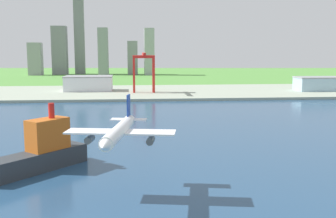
% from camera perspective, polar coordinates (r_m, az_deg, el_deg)
% --- Properties ---
extents(ground_plane, '(2400.00, 2400.00, 0.00)m').
position_cam_1_polar(ground_plane, '(253.34, -5.53, -2.49)').
color(ground_plane, '#528F3D').
extents(water_bay, '(840.00, 360.00, 0.15)m').
position_cam_1_polar(water_bay, '(194.72, -5.63, -5.78)').
color(water_bay, navy).
rests_on(water_bay, ground).
extents(industrial_pier, '(840.00, 140.00, 2.50)m').
position_cam_1_polar(industrial_pier, '(441.27, -5.39, 2.31)').
color(industrial_pier, '#97A28E').
rests_on(industrial_pier, ground).
extents(airplane_landing, '(35.14, 41.54, 13.50)m').
position_cam_1_polar(airplane_landing, '(128.14, -6.74, -3.14)').
color(airplane_landing, white).
extents(container_barge, '(36.74, 39.60, 25.82)m').
position_cam_1_polar(container_barge, '(170.22, -17.19, -5.69)').
color(container_barge, '#2D3338').
rests_on(container_barge, water_bay).
extents(port_crane_red, '(22.44, 41.47, 40.48)m').
position_cam_1_polar(port_crane_red, '(423.58, -3.35, 6.15)').
color(port_crane_red, red).
rests_on(port_crane_red, industrial_pier).
extents(warehouse_main, '(50.40, 30.50, 15.78)m').
position_cam_1_polar(warehouse_main, '(450.82, -10.84, 3.49)').
color(warehouse_main, silver).
rests_on(warehouse_main, industrial_pier).
extents(warehouse_annex, '(47.70, 26.19, 14.77)m').
position_cam_1_polar(warehouse_annex, '(471.94, 19.94, 3.29)').
color(warehouse_annex, '#99BCD1').
rests_on(warehouse_annex, industrial_pier).
extents(distant_skyline, '(221.22, 58.06, 154.66)m').
position_cam_1_polar(distant_skyline, '(766.87, -10.64, 8.08)').
color(distant_skyline, gray).
rests_on(distant_skyline, ground).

